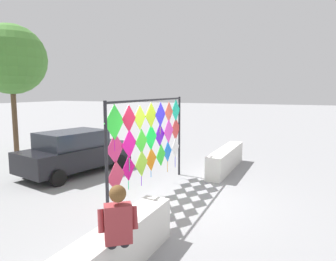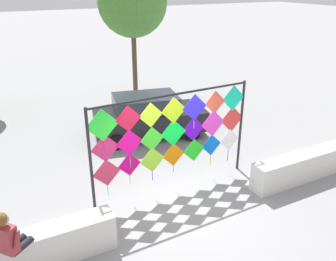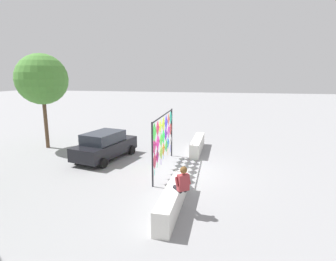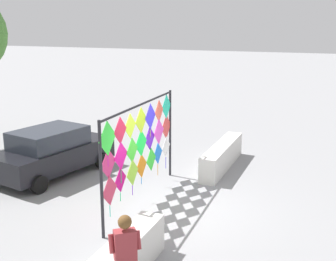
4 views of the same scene
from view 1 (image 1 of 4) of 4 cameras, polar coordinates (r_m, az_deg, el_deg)
name	(u,v)px [view 1 (image 1 of 4)]	position (r m, az deg, el deg)	size (l,w,h in m)	color
ground	(179,201)	(8.21, 1.99, -12.78)	(120.00, 120.00, 0.00)	gray
plaza_ledge_left	(106,259)	(4.98, -11.31, -22.15)	(3.46, 0.51, 0.77)	silver
plaza_ledge_right	(226,159)	(11.34, 10.62, -5.21)	(3.46, 0.51, 0.77)	silver
kite_display_rack	(151,134)	(8.33, -3.09, -0.74)	(4.37, 0.19, 2.63)	#232328
seated_vendor	(117,228)	(4.48, -9.29, -17.35)	(0.77, 0.73, 1.61)	black
parked_car	(75,152)	(11.09, -16.79, -3.77)	(4.04, 2.42, 1.47)	black
tree_palm_like	(11,60)	(15.27, -26.89, 11.42)	(3.12, 2.98, 5.64)	brown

